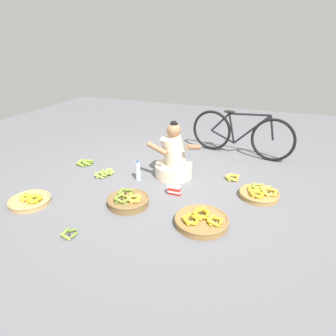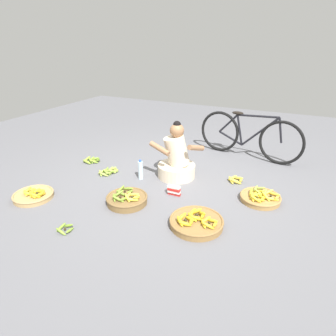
{
  "view_description": "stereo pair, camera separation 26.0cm",
  "coord_description": "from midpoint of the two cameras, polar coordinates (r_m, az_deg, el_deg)",
  "views": [
    {
      "loc": [
        1.14,
        -3.2,
        1.78
      ],
      "look_at": [
        0.0,
        -0.2,
        0.35
      ],
      "focal_mm": 31.21,
      "sensor_mm": 36.0,
      "label": 1
    },
    {
      "loc": [
        1.38,
        -3.1,
        1.78
      ],
      "look_at": [
        0.0,
        -0.2,
        0.35
      ],
      "focal_mm": 31.21,
      "sensor_mm": 36.0,
      "label": 2
    }
  ],
  "objects": [
    {
      "name": "packet_carton_stack",
      "position": [
        3.62,
        -0.84,
        -4.4
      ],
      "size": [
        0.17,
        0.07,
        0.12
      ],
      "color": "red",
      "rests_on": "ground"
    },
    {
      "name": "bicycle_leaning",
      "position": [
        4.88,
        12.51,
        6.49
      ],
      "size": [
        1.69,
        0.34,
        0.73
      ],
      "color": "black",
      "rests_on": "ground"
    },
    {
      "name": "banana_basket_near_vendor",
      "position": [
        3.46,
        -9.92,
        -6.33
      ],
      "size": [
        0.49,
        0.49,
        0.16
      ],
      "color": "brown",
      "rests_on": "ground"
    },
    {
      "name": "water_bottle",
      "position": [
        3.99,
        -7.75,
        -0.62
      ],
      "size": [
        0.07,
        0.07,
        0.28
      ],
      "color": "silver",
      "rests_on": "ground"
    },
    {
      "name": "banana_basket_front_center",
      "position": [
        3.85,
        -27.14,
        -5.72
      ],
      "size": [
        0.48,
        0.48,
        0.14
      ],
      "color": "tan",
      "rests_on": "ground"
    },
    {
      "name": "banana_basket_front_left",
      "position": [
        3.7,
        15.48,
        -4.92
      ],
      "size": [
        0.48,
        0.48,
        0.14
      ],
      "color": "#A87F47",
      "rests_on": "ground"
    },
    {
      "name": "vendor_woman_front",
      "position": [
        4.01,
        -0.74,
        1.65
      ],
      "size": [
        0.66,
        0.53,
        0.8
      ],
      "color": "beige",
      "rests_on": "ground"
    },
    {
      "name": "loose_bananas_back_center",
      "position": [
        3.13,
        -21.08,
        -11.92
      ],
      "size": [
        0.16,
        0.15,
        0.08
      ],
      "color": "olive",
      "rests_on": "ground"
    },
    {
      "name": "banana_basket_mid_left",
      "position": [
        3.08,
        4.11,
        -10.23
      ],
      "size": [
        0.56,
        0.56,
        0.15
      ],
      "color": "olive",
      "rests_on": "ground"
    },
    {
      "name": "loose_bananas_mid_right",
      "position": [
        4.08,
        10.72,
        -1.82
      ],
      "size": [
        0.22,
        0.23,
        0.09
      ],
      "color": "yellow",
      "rests_on": "ground"
    },
    {
      "name": "loose_bananas_back_left",
      "position": [
        4.26,
        -13.87,
        -1.04
      ],
      "size": [
        0.26,
        0.31,
        0.08
      ],
      "color": "#9EB747",
      "rests_on": "ground"
    },
    {
      "name": "ground_plane",
      "position": [
        3.83,
        -0.88,
        -3.68
      ],
      "size": [
        10.0,
        10.0,
        0.0
      ],
      "primitive_type": "plane",
      "color": "slate"
    },
    {
      "name": "loose_bananas_near_bicycle",
      "position": [
        4.7,
        -17.34,
        1.0
      ],
      "size": [
        0.26,
        0.23,
        0.09
      ],
      "color": "#8CAD38",
      "rests_on": "ground"
    }
  ]
}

